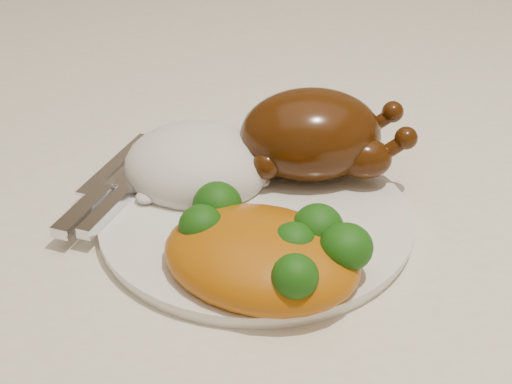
# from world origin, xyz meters

# --- Properties ---
(dining_table) EXTENTS (1.60, 0.90, 0.76)m
(dining_table) POSITION_xyz_m (0.00, 0.00, 0.67)
(dining_table) COLOR brown
(dining_table) RESTS_ON floor
(tablecloth) EXTENTS (1.73, 1.03, 0.18)m
(tablecloth) POSITION_xyz_m (0.00, 0.00, 0.74)
(tablecloth) COLOR white
(tablecloth) RESTS_ON dining_table
(dinner_plate) EXTENTS (0.33, 0.33, 0.01)m
(dinner_plate) POSITION_xyz_m (-0.15, -0.15, 0.77)
(dinner_plate) COLOR white
(dinner_plate) RESTS_ON tablecloth
(roast_chicken) EXTENTS (0.16, 0.12, 0.08)m
(roast_chicken) POSITION_xyz_m (-0.11, -0.07, 0.82)
(roast_chicken) COLOR #4A2308
(roast_chicken) RESTS_ON dinner_plate
(rice_mound) EXTENTS (0.14, 0.13, 0.07)m
(rice_mound) POSITION_xyz_m (-0.21, -0.10, 0.79)
(rice_mound) COLOR white
(rice_mound) RESTS_ON dinner_plate
(mac_and_cheese) EXTENTS (0.17, 0.14, 0.06)m
(mac_and_cheese) POSITION_xyz_m (-0.13, -0.21, 0.79)
(mac_and_cheese) COLOR #B4650B
(mac_and_cheese) RESTS_ON dinner_plate
(cutlery) EXTENTS (0.05, 0.17, 0.01)m
(cutlery) POSITION_xyz_m (-0.27, -0.15, 0.78)
(cutlery) COLOR silver
(cutlery) RESTS_ON dinner_plate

